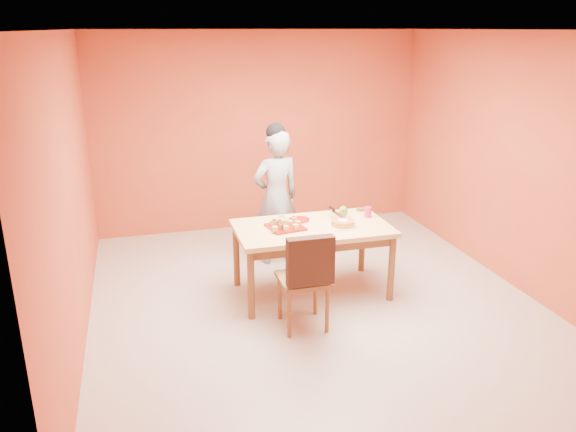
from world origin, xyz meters
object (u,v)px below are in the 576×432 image
object	(u,v)px
magenta_glass	(368,212)
egg_ornament	(343,212)
person	(276,198)
red_dinner_plate	(299,220)
pastry_platter	(285,227)
sponge_cake	(343,223)
dining_chair	(304,278)
dining_table	(312,235)
checker_tin	(360,209)

from	to	relation	value
magenta_glass	egg_ornament	bearing A→B (deg)	167.00
person	red_dinner_plate	bearing A→B (deg)	83.39
pastry_platter	sponge_cake	world-z (taller)	sponge_cake
sponge_cake	magenta_glass	bearing A→B (deg)	30.80
dining_chair	pastry_platter	bearing A→B (deg)	89.64
red_dinner_plate	sponge_cake	distance (m)	0.49
dining_table	egg_ornament	xyz separation A→B (m)	(0.41, 0.18, 0.16)
person	magenta_glass	bearing A→B (deg)	123.06
egg_ornament	magenta_glass	xyz separation A→B (m)	(0.26, -0.06, -0.01)
sponge_cake	red_dinner_plate	bearing A→B (deg)	140.63
person	magenta_glass	xyz separation A→B (m)	(0.82, -0.82, 0.01)
checker_tin	sponge_cake	bearing A→B (deg)	-130.15
pastry_platter	dining_table	bearing A→B (deg)	-3.89
dining_table	pastry_platter	world-z (taller)	pastry_platter
pastry_platter	sponge_cake	size ratio (longest dim) A/B	1.40
sponge_cake	magenta_glass	distance (m)	0.43
sponge_cake	egg_ornament	world-z (taller)	egg_ornament
magenta_glass	checker_tin	size ratio (longest dim) A/B	1.22
dining_table	checker_tin	distance (m)	0.77
dining_chair	egg_ornament	xyz separation A→B (m)	(0.71, 0.86, 0.31)
person	red_dinner_plate	world-z (taller)	person
person	sponge_cake	bearing A→B (deg)	101.38
person	egg_ornament	size ratio (longest dim) A/B	12.69
person	red_dinner_plate	distance (m)	0.74
sponge_cake	checker_tin	world-z (taller)	sponge_cake
red_dinner_plate	magenta_glass	world-z (taller)	magenta_glass
egg_ornament	person	bearing A→B (deg)	146.96
dining_chair	egg_ornament	bearing A→B (deg)	51.13
dining_chair	person	distance (m)	1.66
red_dinner_plate	dining_chair	bearing A→B (deg)	-103.57
red_dinner_plate	magenta_glass	distance (m)	0.76
pastry_platter	egg_ornament	distance (m)	0.72
dining_chair	magenta_glass	xyz separation A→B (m)	(0.97, 0.80, 0.31)
pastry_platter	magenta_glass	bearing A→B (deg)	6.11
dining_chair	dining_table	bearing A→B (deg)	66.97
dining_chair	red_dinner_plate	bearing A→B (deg)	76.98
sponge_cake	pastry_platter	bearing A→B (deg)	168.46
checker_tin	red_dinner_plate	bearing A→B (deg)	-169.76
red_dinner_plate	magenta_glass	size ratio (longest dim) A/B	2.06
dining_chair	checker_tin	bearing A→B (deg)	47.01
sponge_cake	magenta_glass	xyz separation A→B (m)	(0.37, 0.22, 0.02)
pastry_platter	red_dinner_plate	xyz separation A→B (m)	(0.20, 0.19, -0.00)
pastry_platter	magenta_glass	xyz separation A→B (m)	(0.96, 0.10, 0.05)
dining_chair	egg_ornament	size ratio (longest dim) A/B	7.74
person	sponge_cake	size ratio (longest dim) A/B	6.60
red_dinner_plate	egg_ornament	bearing A→B (deg)	-3.54
red_dinner_plate	magenta_glass	xyz separation A→B (m)	(0.75, -0.09, 0.05)
dining_table	dining_chair	xyz separation A→B (m)	(-0.30, -0.68, -0.16)
dining_chair	pastry_platter	world-z (taller)	dining_chair
sponge_cake	magenta_glass	world-z (taller)	magenta_glass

